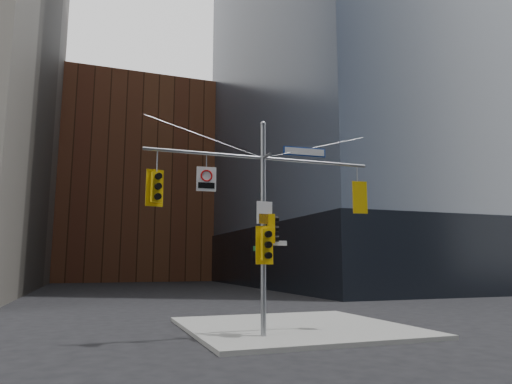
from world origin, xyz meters
TOP-DOWN VIEW (x-y plane):
  - ground at (0.00, 0.00)m, footprint 160.00×160.00m
  - sidewalk_corner at (2.00, 4.00)m, footprint 8.00×8.00m
  - podium_ne at (28.00, 32.00)m, footprint 36.40×36.40m
  - brick_midrise at (0.00, 58.00)m, footprint 26.00×20.00m
  - signal_assembly at (0.00, 1.99)m, footprint 8.00×0.80m
  - traffic_light_west_arm at (-3.55, 2.01)m, footprint 0.56×0.50m
  - traffic_light_east_arm at (3.68, 1.99)m, footprint 0.56×0.47m
  - traffic_light_pole_side at (0.32, 1.99)m, footprint 0.42×0.36m
  - traffic_light_pole_front at (-0.00, 1.73)m, footprint 0.60×0.46m
  - street_sign_blade at (1.56, 2.00)m, footprint 1.58×0.13m
  - regulatory_sign_arm at (-1.97, 1.97)m, footprint 0.64×0.11m
  - regulatory_sign_pole at (0.00, 1.88)m, footprint 0.57×0.10m
  - street_blade_ew at (0.45, 2.00)m, footprint 0.82×0.11m
  - street_blade_ns at (0.00, 2.45)m, footprint 0.11×0.82m

SIDE VIEW (x-z plane):
  - ground at x=0.00m, z-range 0.00..0.00m
  - sidewalk_corner at x=2.00m, z-range 0.00..0.15m
  - street_blade_ns at x=0.00m, z-range 2.88..3.05m
  - podium_ne at x=28.00m, z-range 0.00..6.00m
  - traffic_light_pole_front at x=0.00m, z-range 2.42..3.67m
  - street_blade_ew at x=0.45m, z-range 3.04..3.21m
  - traffic_light_pole_side at x=0.32m, z-range 3.11..4.09m
  - regulatory_sign_pole at x=0.00m, z-range 3.72..4.47m
  - signal_assembly at x=0.00m, z-range 0.77..8.07m
  - traffic_light_west_arm at x=-3.55m, z-range 4.21..5.39m
  - traffic_light_east_arm at x=3.68m, z-range 4.22..5.38m
  - regulatory_sign_arm at x=-1.97m, z-range 4.78..5.57m
  - street_sign_blade at x=1.56m, z-range 6.20..6.50m
  - brick_midrise at x=0.00m, z-range 0.00..28.00m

